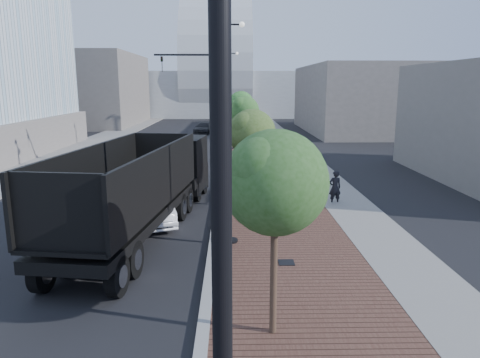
{
  "coord_description": "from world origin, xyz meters",
  "views": [
    {
      "loc": [
        0.68,
        -5.18,
        5.64
      ],
      "look_at": [
        1.0,
        12.0,
        2.0
      ],
      "focal_mm": 33.18,
      "sensor_mm": 36.0,
      "label": 1
    }
  ],
  "objects_px": {
    "pedestrian": "(335,188)",
    "dump_truck": "(158,183)",
    "white_sedan": "(145,204)",
    "dark_car_mid": "(147,155)"
  },
  "relations": [
    {
      "from": "dump_truck",
      "to": "white_sedan",
      "type": "bearing_deg",
      "value": -112.11
    },
    {
      "from": "white_sedan",
      "to": "dark_car_mid",
      "type": "relative_size",
      "value": 1.08
    },
    {
      "from": "dump_truck",
      "to": "white_sedan",
      "type": "height_order",
      "value": "dump_truck"
    },
    {
      "from": "dump_truck",
      "to": "pedestrian",
      "type": "height_order",
      "value": "dump_truck"
    },
    {
      "from": "white_sedan",
      "to": "dark_car_mid",
      "type": "distance_m",
      "value": 14.72
    },
    {
      "from": "dump_truck",
      "to": "dark_car_mid",
      "type": "xyz_separation_m",
      "value": [
        -3.06,
        13.7,
        -0.91
      ]
    },
    {
      "from": "white_sedan",
      "to": "pedestrian",
      "type": "bearing_deg",
      "value": -5.26
    },
    {
      "from": "dump_truck",
      "to": "pedestrian",
      "type": "distance_m",
      "value": 8.34
    },
    {
      "from": "dump_truck",
      "to": "pedestrian",
      "type": "relative_size",
      "value": 8.22
    },
    {
      "from": "pedestrian",
      "to": "dump_truck",
      "type": "bearing_deg",
      "value": 2.13
    }
  ]
}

